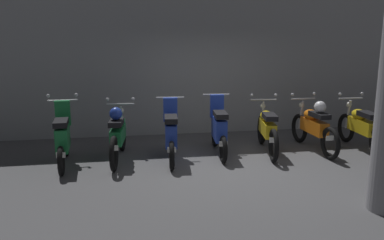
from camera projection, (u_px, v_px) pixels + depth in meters
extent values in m
plane|color=#4C4C4F|center=(229.00, 167.00, 7.72)|extent=(80.00, 80.00, 0.00)
cube|color=gray|center=(202.00, 66.00, 10.05)|extent=(16.00, 0.30, 3.29)
torus|color=black|center=(66.00, 144.00, 8.32)|extent=(0.12, 0.53, 0.53)
torus|color=black|center=(61.00, 161.00, 7.23)|extent=(0.12, 0.53, 0.53)
cube|color=#197238|center=(63.00, 138.00, 7.72)|extent=(0.26, 0.75, 0.44)
cube|color=#197238|center=(63.00, 113.00, 7.96)|extent=(0.29, 0.13, 0.48)
cube|color=black|center=(61.00, 123.00, 7.49)|extent=(0.27, 0.53, 0.10)
cylinder|color=#B7BABF|center=(63.00, 101.00, 8.04)|extent=(0.56, 0.06, 0.04)
sphere|color=#B7BABF|center=(48.00, 96.00, 7.97)|extent=(0.07, 0.07, 0.07)
sphere|color=#B7BABF|center=(76.00, 95.00, 8.08)|extent=(0.07, 0.07, 0.07)
cylinder|color=#B7BABF|center=(64.00, 124.00, 8.19)|extent=(0.06, 0.15, 0.85)
sphere|color=silver|center=(63.00, 108.00, 8.12)|extent=(0.12, 0.12, 0.12)
cube|color=white|center=(61.00, 155.00, 7.23)|extent=(0.16, 0.02, 0.10)
torus|color=black|center=(122.00, 136.00, 8.71)|extent=(0.17, 0.66, 0.65)
torus|color=black|center=(114.00, 154.00, 7.44)|extent=(0.17, 0.66, 0.65)
cube|color=#197238|center=(118.00, 134.00, 8.03)|extent=(0.32, 0.85, 0.28)
ellipsoid|color=#197238|center=(119.00, 122.00, 8.14)|extent=(0.31, 0.47, 0.22)
cube|color=black|center=(116.00, 122.00, 7.79)|extent=(0.30, 0.54, 0.10)
cylinder|color=#B7BABF|center=(120.00, 104.00, 8.46)|extent=(0.56, 0.10, 0.04)
sphere|color=#B7BABF|center=(107.00, 99.00, 8.42)|extent=(0.07, 0.07, 0.07)
sphere|color=#B7BABF|center=(133.00, 99.00, 8.45)|extent=(0.07, 0.07, 0.07)
cylinder|color=#B7BABF|center=(121.00, 121.00, 8.59)|extent=(0.07, 0.16, 0.65)
sphere|color=silver|center=(121.00, 111.00, 8.54)|extent=(0.12, 0.12, 0.12)
cube|color=white|center=(114.00, 148.00, 7.44)|extent=(0.16, 0.03, 0.10)
sphere|color=#1E389E|center=(116.00, 114.00, 7.76)|extent=(0.24, 0.24, 0.24)
torus|color=black|center=(170.00, 139.00, 8.66)|extent=(0.14, 0.54, 0.53)
torus|color=black|center=(172.00, 155.00, 7.54)|extent=(0.14, 0.54, 0.53)
cube|color=#1E389E|center=(171.00, 133.00, 8.04)|extent=(0.29, 0.75, 0.44)
cube|color=#1E389E|center=(170.00, 110.00, 8.29)|extent=(0.29, 0.15, 0.48)
cube|color=black|center=(171.00, 119.00, 7.82)|extent=(0.29, 0.54, 0.10)
cylinder|color=#B7BABF|center=(170.00, 98.00, 8.38)|extent=(0.56, 0.09, 0.04)
cylinder|color=#B7BABF|center=(170.00, 120.00, 8.53)|extent=(0.07, 0.15, 0.85)
sphere|color=silver|center=(170.00, 105.00, 8.46)|extent=(0.12, 0.12, 0.12)
cube|color=white|center=(172.00, 150.00, 7.54)|extent=(0.16, 0.03, 0.10)
torus|color=black|center=(215.00, 134.00, 9.05)|extent=(0.13, 0.54, 0.53)
torus|color=black|center=(223.00, 149.00, 7.93)|extent=(0.13, 0.54, 0.53)
cube|color=#1E389E|center=(219.00, 128.00, 8.43)|extent=(0.28, 0.75, 0.44)
cube|color=#1E389E|center=(217.00, 106.00, 8.68)|extent=(0.29, 0.14, 0.48)
cube|color=black|center=(221.00, 115.00, 8.20)|extent=(0.28, 0.54, 0.10)
cylinder|color=#B7BABF|center=(216.00, 95.00, 8.77)|extent=(0.56, 0.08, 0.04)
cylinder|color=#B7BABF|center=(216.00, 116.00, 8.91)|extent=(0.07, 0.15, 0.85)
sphere|color=silver|center=(216.00, 101.00, 8.84)|extent=(0.12, 0.12, 0.12)
cube|color=white|center=(223.00, 144.00, 7.93)|extent=(0.16, 0.02, 0.10)
torus|color=black|center=(262.00, 129.00, 9.23)|extent=(0.19, 0.66, 0.65)
torus|color=black|center=(274.00, 146.00, 7.96)|extent=(0.19, 0.66, 0.65)
cube|color=gold|center=(267.00, 128.00, 8.55)|extent=(0.34, 0.86, 0.28)
ellipsoid|color=gold|center=(266.00, 116.00, 8.66)|extent=(0.32, 0.47, 0.22)
cube|color=black|center=(270.00, 117.00, 8.32)|extent=(0.32, 0.55, 0.10)
cylinder|color=#B7BABF|center=(264.00, 100.00, 8.98)|extent=(0.56, 0.12, 0.04)
sphere|color=#B7BABF|center=(252.00, 95.00, 8.95)|extent=(0.07, 0.07, 0.07)
sphere|color=#B7BABF|center=(276.00, 95.00, 8.96)|extent=(0.07, 0.07, 0.07)
cylinder|color=#B7BABF|center=(262.00, 116.00, 9.11)|extent=(0.08, 0.17, 0.65)
sphere|color=silver|center=(263.00, 106.00, 9.06)|extent=(0.12, 0.12, 0.12)
cube|color=white|center=(274.00, 140.00, 7.96)|extent=(0.16, 0.04, 0.10)
torus|color=black|center=(299.00, 128.00, 9.35)|extent=(0.13, 0.65, 0.65)
torus|color=black|center=(330.00, 143.00, 8.11)|extent=(0.13, 0.65, 0.65)
cube|color=orange|center=(314.00, 126.00, 8.69)|extent=(0.27, 0.84, 0.28)
ellipsoid|color=orange|center=(311.00, 115.00, 8.79)|extent=(0.28, 0.45, 0.22)
cube|color=black|center=(320.00, 115.00, 8.46)|extent=(0.27, 0.53, 0.10)
cylinder|color=#B7BABF|center=(303.00, 99.00, 9.10)|extent=(0.56, 0.07, 0.04)
sphere|color=#B7BABF|center=(292.00, 95.00, 9.02)|extent=(0.07, 0.07, 0.07)
sphere|color=#B7BABF|center=(314.00, 94.00, 9.14)|extent=(0.07, 0.07, 0.07)
cylinder|color=#B7BABF|center=(301.00, 115.00, 9.23)|extent=(0.06, 0.16, 0.65)
sphere|color=silver|center=(302.00, 105.00, 9.18)|extent=(0.12, 0.12, 0.12)
cube|color=white|center=(330.00, 138.00, 8.11)|extent=(0.16, 0.02, 0.10)
sphere|color=silver|center=(320.00, 107.00, 8.42)|extent=(0.24, 0.24, 0.24)
torus|color=black|center=(346.00, 128.00, 9.39)|extent=(0.10, 0.65, 0.65)
torus|color=black|center=(380.00, 143.00, 8.13)|extent=(0.10, 0.65, 0.65)
cube|color=gold|center=(362.00, 126.00, 8.72)|extent=(0.23, 0.83, 0.28)
ellipsoid|color=gold|center=(359.00, 114.00, 8.82)|extent=(0.27, 0.44, 0.22)
cube|color=black|center=(368.00, 115.00, 8.48)|extent=(0.25, 0.52, 0.10)
cylinder|color=#B7BABF|center=(351.00, 98.00, 9.14)|extent=(0.56, 0.04, 0.04)
sphere|color=#B7BABF|center=(340.00, 94.00, 9.08)|extent=(0.07, 0.07, 0.07)
sphere|color=#B7BABF|center=(362.00, 94.00, 9.16)|extent=(0.07, 0.07, 0.07)
cylinder|color=#B7BABF|center=(348.00, 114.00, 9.27)|extent=(0.06, 0.16, 0.65)
sphere|color=silver|center=(349.00, 105.00, 9.22)|extent=(0.12, 0.12, 0.12)
cube|color=white|center=(379.00, 138.00, 8.14)|extent=(0.16, 0.01, 0.10)
torus|color=black|center=(383.00, 123.00, 9.75)|extent=(0.11, 0.68, 0.68)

